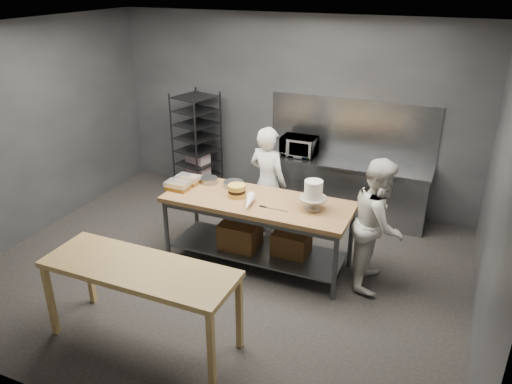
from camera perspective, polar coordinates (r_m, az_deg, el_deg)
ground at (r=6.59m, az=-3.81°, el=-8.84°), size 6.00×6.00×0.00m
back_wall at (r=8.11m, az=4.01°, el=9.17°), size 6.00×0.04×3.00m
work_table at (r=6.44m, az=0.36°, el=-3.74°), size 2.40×0.90×0.92m
near_counter at (r=5.15m, az=-13.17°, el=-9.12°), size 2.00×0.70×0.90m
back_counter at (r=7.90m, az=9.85°, el=0.38°), size 2.60×0.60×0.90m
splashback_panel at (r=7.87m, az=10.85°, el=7.19°), size 2.60×0.02×0.90m
speed_rack at (r=8.56m, az=-6.75°, el=5.37°), size 0.75×0.78×1.75m
chef_behind at (r=7.06m, az=1.34°, el=1.08°), size 0.67×0.52×1.64m
chef_right at (r=6.12m, az=13.82°, el=-3.54°), size 0.66×0.83×1.63m
microwave at (r=7.87m, az=4.93°, el=5.24°), size 0.54×0.37×0.30m
frosted_cake_stand at (r=5.99m, az=6.57°, el=-0.03°), size 0.34×0.34×0.37m
layer_cake at (r=6.36m, az=-2.21°, el=0.15°), size 0.22×0.22×0.16m
cake_pans at (r=6.72m, az=-3.81°, el=1.08°), size 0.63×0.27×0.07m
piping_bag at (r=6.09m, az=-0.84°, el=-1.20°), size 0.21×0.40×0.12m
offset_spatula at (r=6.07m, az=1.55°, el=-1.84°), size 0.36×0.02×0.02m
pastry_clamshells at (r=6.74m, az=-8.38°, el=1.09°), size 0.33×0.44×0.11m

